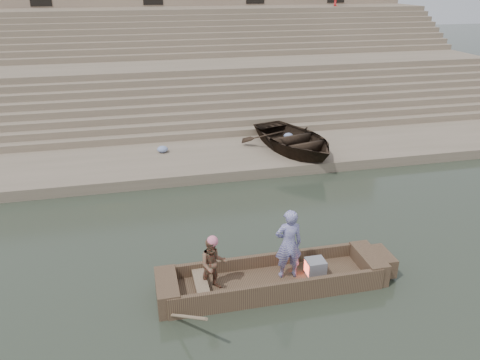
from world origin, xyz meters
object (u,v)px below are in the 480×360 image
object	(u,v)px
rowing_man	(213,264)
television	(315,267)
standing_man	(289,244)
main_rowboat	(272,283)
beached_rowboat	(294,139)

from	to	relation	value
rowing_man	television	bearing A→B (deg)	-1.84
rowing_man	television	distance (m)	2.59
standing_man	rowing_man	world-z (taller)	standing_man
main_rowboat	television	distance (m)	1.13
main_rowboat	standing_man	distance (m)	1.10
main_rowboat	television	size ratio (longest dim) A/B	10.87
standing_man	beached_rowboat	distance (m)	8.69
television	main_rowboat	bearing A→B (deg)	180.00
beached_rowboat	standing_man	bearing A→B (deg)	-124.44
main_rowboat	standing_man	size ratio (longest dim) A/B	2.75
main_rowboat	television	world-z (taller)	television
main_rowboat	rowing_man	bearing A→B (deg)	-179.50
rowing_man	television	xyz separation A→B (m)	(2.55, 0.01, -0.48)
beached_rowboat	main_rowboat	bearing A→B (deg)	-126.72
standing_man	rowing_man	bearing A→B (deg)	6.55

